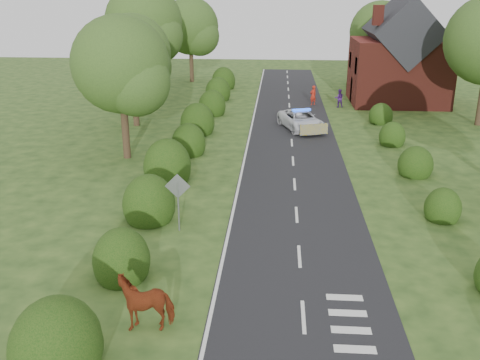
# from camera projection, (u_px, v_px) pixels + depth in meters

# --- Properties ---
(ground) EXTENTS (120.00, 120.00, 0.00)m
(ground) POSITION_uv_depth(u_px,v_px,m) (299.00, 257.00, 20.41)
(ground) COLOR #254119
(road) EXTENTS (6.00, 70.00, 0.02)m
(road) POSITION_uv_depth(u_px,v_px,m) (292.00, 147.00, 34.48)
(road) COLOR black
(road) RESTS_ON ground
(road_markings) EXTENTS (4.96, 70.00, 0.01)m
(road_markings) POSITION_uv_depth(u_px,v_px,m) (266.00, 156.00, 32.64)
(road_markings) COLOR white
(road_markings) RESTS_ON road
(hedgerow_left) EXTENTS (2.75, 50.41, 3.00)m
(hedgerow_left) POSITION_uv_depth(u_px,v_px,m) (183.00, 148.00, 31.58)
(hedgerow_left) COLOR #0F340C
(hedgerow_left) RESTS_ON ground
(hedgerow_right) EXTENTS (2.10, 45.78, 2.10)m
(hedgerow_right) POSITION_uv_depth(u_px,v_px,m) (410.00, 159.00, 30.29)
(hedgerow_right) COLOR #0F340C
(hedgerow_right) RESTS_ON ground
(tree_left_a) EXTENTS (5.74, 5.60, 8.38)m
(tree_left_a) POSITION_uv_depth(u_px,v_px,m) (124.00, 69.00, 30.40)
(tree_left_a) COLOR #332316
(tree_left_a) RESTS_ON ground
(tree_left_b) EXTENTS (5.74, 5.60, 8.07)m
(tree_left_b) POSITION_uv_depth(u_px,v_px,m) (135.00, 57.00, 38.11)
(tree_left_b) COLOR #332316
(tree_left_b) RESTS_ON ground
(tree_left_c) EXTENTS (6.97, 6.80, 10.22)m
(tree_left_c) POSITION_uv_depth(u_px,v_px,m) (147.00, 26.00, 47.06)
(tree_left_c) COLOR #332316
(tree_left_c) RESTS_ON ground
(tree_left_d) EXTENTS (6.15, 6.00, 8.89)m
(tree_left_d) POSITION_uv_depth(u_px,v_px,m) (193.00, 29.00, 56.60)
(tree_left_d) COLOR #332316
(tree_left_d) RESTS_ON ground
(tree_right_c) EXTENTS (6.15, 6.00, 8.58)m
(tree_right_c) POSITION_uv_depth(u_px,v_px,m) (382.00, 34.00, 53.48)
(tree_right_c) COLOR #332316
(tree_right_c) RESTS_ON ground
(road_sign) EXTENTS (1.06, 0.08, 2.53)m
(road_sign) POSITION_uv_depth(u_px,v_px,m) (178.00, 194.00, 22.07)
(road_sign) COLOR gray
(road_sign) RESTS_ON ground
(house) EXTENTS (8.00, 7.40, 9.17)m
(house) POSITION_uv_depth(u_px,v_px,m) (399.00, 60.00, 46.62)
(house) COLOR maroon
(house) RESTS_ON ground
(cow) EXTENTS (2.15, 1.42, 1.41)m
(cow) POSITION_uv_depth(u_px,v_px,m) (146.00, 303.00, 16.12)
(cow) COLOR maroon
(cow) RESTS_ON ground
(police_van) EXTENTS (3.72, 5.37, 1.51)m
(police_van) POSITION_uv_depth(u_px,v_px,m) (301.00, 120.00, 38.60)
(police_van) COLOR silver
(police_van) RESTS_ON ground
(pedestrian_red) EXTENTS (0.74, 0.70, 1.71)m
(pedestrian_red) POSITION_uv_depth(u_px,v_px,m) (313.00, 95.00, 46.64)
(pedestrian_red) COLOR #B12415
(pedestrian_red) RESTS_ON ground
(pedestrian_purple) EXTENTS (0.80, 0.64, 1.56)m
(pedestrian_purple) POSITION_uv_depth(u_px,v_px,m) (339.00, 98.00, 45.81)
(pedestrian_purple) COLOR #421A66
(pedestrian_purple) RESTS_ON ground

